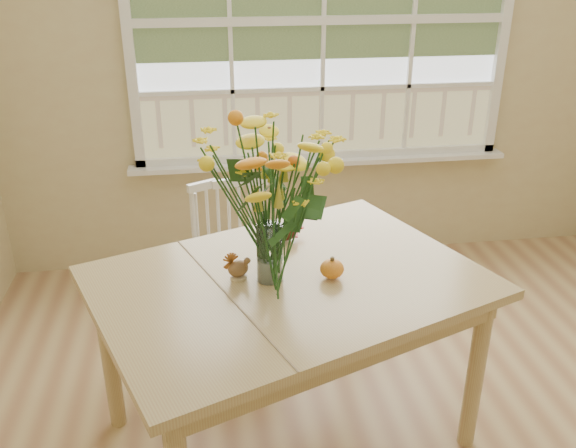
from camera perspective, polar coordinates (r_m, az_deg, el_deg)
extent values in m
cube|color=tan|center=(3.83, 3.18, 15.58)|extent=(4.00, 0.02, 2.70)
cube|color=silver|center=(3.79, 3.30, 18.53)|extent=(2.20, 0.00, 1.60)
cube|color=white|center=(3.92, 3.15, 5.85)|extent=(2.42, 0.12, 0.03)
cube|color=tan|center=(2.38, 0.07, -5.48)|extent=(1.72, 1.49, 0.04)
cube|color=tan|center=(2.41, 0.07, -6.92)|extent=(1.57, 1.33, 0.10)
cylinder|color=tan|center=(2.74, -16.37, -11.67)|extent=(0.07, 0.07, 0.73)
cylinder|color=tan|center=(2.66, 17.15, -13.12)|extent=(0.07, 0.07, 0.73)
cylinder|color=tan|center=(3.18, 6.21, -5.34)|extent=(0.07, 0.07, 0.73)
cube|color=white|center=(3.10, -4.70, -5.08)|extent=(0.46, 0.45, 0.05)
cube|color=white|center=(3.14, -5.50, -0.09)|extent=(0.40, 0.11, 0.46)
cylinder|color=white|center=(3.07, -6.79, -10.30)|extent=(0.03, 0.03, 0.39)
cylinder|color=white|center=(3.31, -7.81, -7.51)|extent=(0.03, 0.03, 0.39)
cylinder|color=white|center=(3.13, -1.12, -9.38)|extent=(0.03, 0.03, 0.39)
cylinder|color=white|center=(3.37, -2.56, -6.72)|extent=(0.03, 0.03, 0.39)
cylinder|color=white|center=(2.30, -1.72, -2.72)|extent=(0.10, 0.10, 0.23)
ellipsoid|color=orange|center=(2.35, 4.14, -4.29)|extent=(0.09, 0.09, 0.07)
cylinder|color=#CCB78C|center=(2.37, -4.65, -4.93)|extent=(0.07, 0.07, 0.01)
ellipsoid|color=brown|center=(2.35, -4.68, -4.15)|extent=(0.10, 0.09, 0.07)
ellipsoid|color=#38160F|center=(2.64, -0.19, -0.82)|extent=(0.08, 0.08, 0.08)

